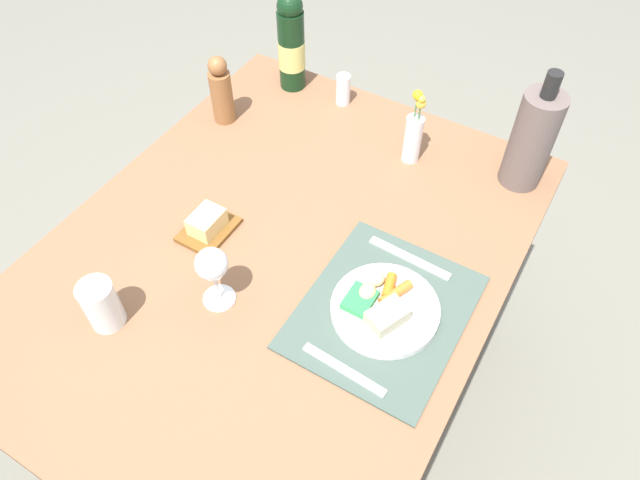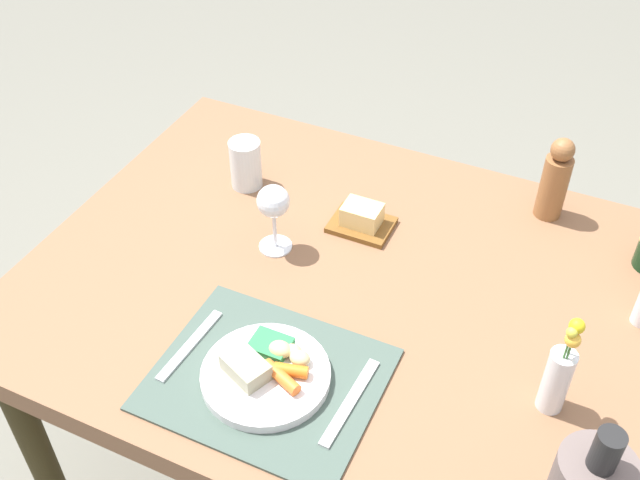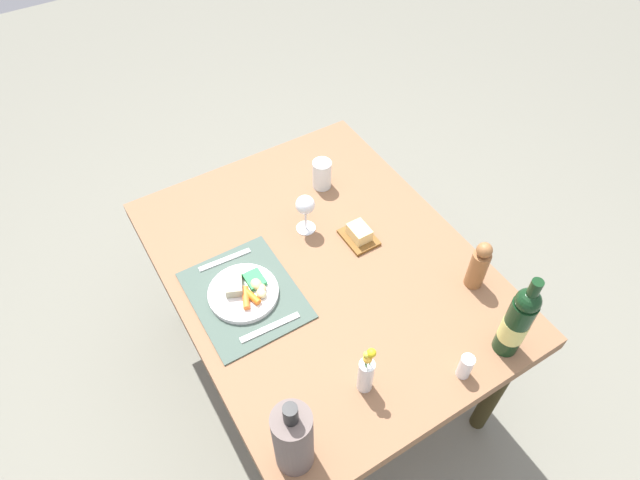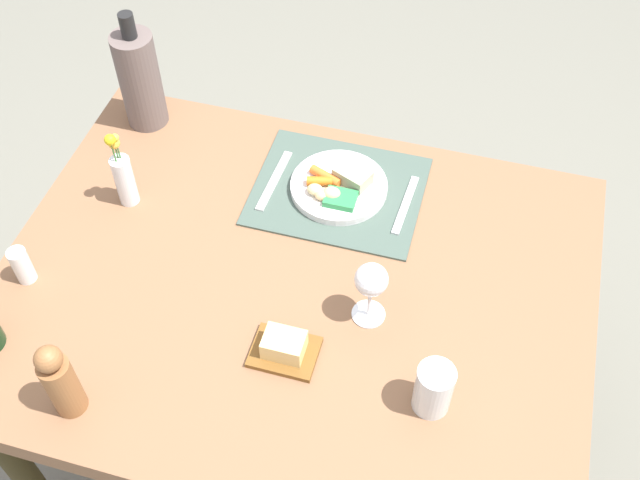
% 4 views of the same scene
% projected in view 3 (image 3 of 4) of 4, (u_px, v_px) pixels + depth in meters
% --- Properties ---
extents(ground_plane, '(8.00, 8.00, 0.00)m').
position_uv_depth(ground_plane, '(322.00, 364.00, 2.34)').
color(ground_plane, slate).
extents(dining_table, '(1.25, 0.97, 0.71)m').
position_uv_depth(dining_table, '(323.00, 278.00, 1.85)').
color(dining_table, brown).
rests_on(dining_table, ground_plane).
extents(placemat, '(0.39, 0.32, 0.01)m').
position_uv_depth(placemat, '(245.00, 295.00, 1.72)').
color(placemat, '#42544A').
rests_on(placemat, dining_table).
extents(dinner_plate, '(0.22, 0.22, 0.05)m').
position_uv_depth(dinner_plate, '(244.00, 291.00, 1.70)').
color(dinner_plate, silver).
rests_on(dinner_plate, placemat).
extents(fork, '(0.03, 0.18, 0.00)m').
position_uv_depth(fork, '(225.00, 260.00, 1.80)').
color(fork, silver).
rests_on(fork, placemat).
extents(knife, '(0.03, 0.20, 0.00)m').
position_uv_depth(knife, '(270.00, 327.00, 1.63)').
color(knife, silver).
rests_on(knife, placemat).
extents(pepper_mill, '(0.06, 0.06, 0.19)m').
position_uv_depth(pepper_mill, '(479.00, 266.00, 1.68)').
color(pepper_mill, '#905D34').
rests_on(pepper_mill, dining_table).
extents(water_tumbler, '(0.07, 0.07, 0.11)m').
position_uv_depth(water_tumbler, '(322.00, 176.00, 2.01)').
color(water_tumbler, silver).
rests_on(water_tumbler, dining_table).
extents(butter_dish, '(0.13, 0.10, 0.06)m').
position_uv_depth(butter_dish, '(359.00, 234.00, 1.85)').
color(butter_dish, brown).
rests_on(butter_dish, dining_table).
extents(wine_glass, '(0.07, 0.07, 0.15)m').
position_uv_depth(wine_glass, '(305.00, 206.00, 1.82)').
color(wine_glass, white).
rests_on(wine_glass, dining_table).
extents(salt_shaker, '(0.04, 0.04, 0.09)m').
position_uv_depth(salt_shaker, '(465.00, 366.00, 1.51)').
color(salt_shaker, white).
rests_on(salt_shaker, dining_table).
extents(flower_vase, '(0.04, 0.04, 0.21)m').
position_uv_depth(flower_vase, '(366.00, 373.00, 1.46)').
color(flower_vase, silver).
rests_on(flower_vase, dining_table).
extents(wine_bottle, '(0.08, 0.08, 0.33)m').
position_uv_depth(wine_bottle, '(517.00, 322.00, 1.49)').
color(wine_bottle, black).
rests_on(wine_bottle, dining_table).
extents(cooler_bottle, '(0.10, 0.10, 0.31)m').
position_uv_depth(cooler_bottle, '(293.00, 439.00, 1.29)').
color(cooler_bottle, '#645651').
rests_on(cooler_bottle, dining_table).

